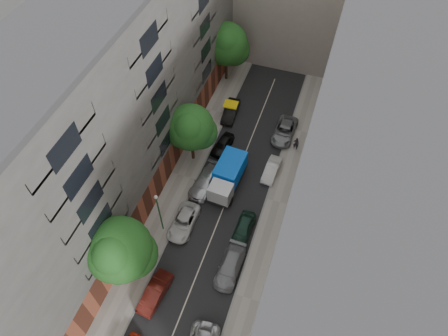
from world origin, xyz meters
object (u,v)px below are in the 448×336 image
at_px(car_left_4, 222,144).
at_px(pedestrian, 296,143).
at_px(car_left_1, 155,293).
at_px(car_right_1, 230,266).
at_px(car_left_2, 183,222).
at_px(tree_far, 227,46).
at_px(car_left_3, 205,181).
at_px(car_left_5, 231,111).
at_px(car_right_4, 284,131).
at_px(tarp_truck, 228,176).
at_px(tree_near, 120,252).
at_px(tree_mid, 191,129).
at_px(car_right_2, 243,228).
at_px(lamp_post, 159,209).
at_px(car_right_3, 272,170).

relative_size(car_left_4, pedestrian, 2.19).
bearing_deg(car_left_1, car_right_1, 45.57).
relative_size(car_left_2, tree_far, 0.58).
bearing_deg(car_left_1, car_left_3, 96.57).
distance_m(car_left_5, car_right_4, 7.30).
distance_m(tarp_truck, car_left_1, 14.11).
xyz_separation_m(car_left_1, tree_near, (-2.72, 0.69, 4.93)).
bearing_deg(tree_far, tree_mid, -86.51).
distance_m(car_right_1, pedestrian, 17.04).
bearing_deg(tree_mid, car_right_2, -41.77).
height_order(tarp_truck, car_right_2, tarp_truck).
bearing_deg(tarp_truck, car_right_4, 69.70).
height_order(car_right_2, tree_far, tree_far).
bearing_deg(lamp_post, pedestrian, 55.14).
xyz_separation_m(car_right_3, pedestrian, (1.78, 4.37, 0.38)).
height_order(car_left_1, tree_near, tree_near).
height_order(car_left_1, lamp_post, lamp_post).
bearing_deg(car_left_5, tree_mid, -106.11).
bearing_deg(car_left_5, tree_far, 108.57).
relative_size(car_left_1, lamp_post, 0.74).
xyz_separation_m(car_left_4, car_right_3, (6.40, -1.80, -0.01)).
bearing_deg(car_right_2, lamp_post, -161.58).
height_order(car_left_5, car_right_3, car_left_5).
bearing_deg(car_right_1, car_left_4, 112.91).
xyz_separation_m(car_left_4, car_right_1, (5.60, -14.27, 0.05)).
xyz_separation_m(car_right_3, tree_far, (-9.90, 13.92, 4.82)).
relative_size(car_left_1, car_right_3, 1.10).
bearing_deg(tree_far, car_left_3, -78.94).
distance_m(car_left_5, tree_near, 24.29).
xyz_separation_m(car_right_1, tree_far, (-9.10, 26.39, 4.76)).
bearing_deg(tarp_truck, lamp_post, -117.10).
height_order(car_left_3, car_right_1, car_left_3).
distance_m(tree_mid, lamp_post, 9.70).
relative_size(car_left_2, car_right_2, 1.17).
distance_m(car_left_4, pedestrian, 8.59).
xyz_separation_m(car_left_4, car_right_2, (5.60, -10.00, 0.04)).
distance_m(tarp_truck, car_left_5, 10.97).
xyz_separation_m(car_left_2, tree_near, (-2.37, -6.91, 4.97)).
bearing_deg(lamp_post, car_right_1, -14.28).
bearing_deg(car_left_5, car_left_3, -89.87).
height_order(car_left_1, car_right_3, car_left_1).
bearing_deg(car_left_2, tarp_truck, 67.02).
distance_m(car_right_4, tree_mid, 12.23).
bearing_deg(car_left_3, tree_far, 109.02).
distance_m(car_right_3, pedestrian, 4.74).
relative_size(car_left_5, car_right_4, 0.86).
distance_m(tarp_truck, car_right_1, 9.99).
bearing_deg(tree_mid, car_left_1, -80.86).
distance_m(tree_far, pedestrian, 15.73).
height_order(car_left_4, pedestrian, pedestrian).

